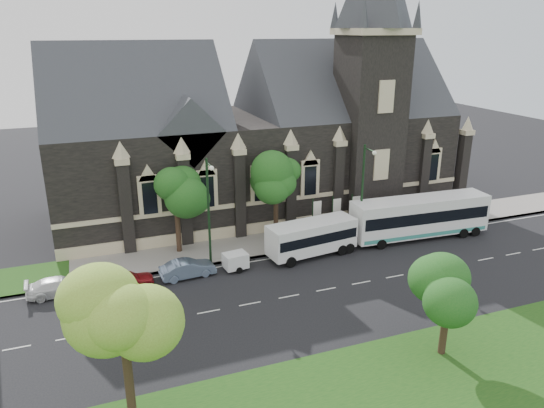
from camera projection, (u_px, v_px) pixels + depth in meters
name	position (u px, v px, depth m)	size (l,w,h in m)	color
ground	(289.00, 296.00, 37.04)	(160.00, 160.00, 0.00)	black
sidewalk	(249.00, 246.00, 45.42)	(80.00, 5.00, 0.15)	gray
museum	(266.00, 134.00, 52.69)	(40.00, 17.70, 29.90)	black
tree_park_near	(126.00, 307.00, 23.27)	(4.42, 4.42, 8.56)	black
tree_park_east	(450.00, 282.00, 29.33)	(3.40, 3.40, 6.28)	black
tree_walk_right	(277.00, 177.00, 45.68)	(4.08, 4.08, 7.80)	black
tree_walk_left	(177.00, 189.00, 42.71)	(3.91, 3.91, 7.64)	black
street_lamp_near	(364.00, 188.00, 44.97)	(0.36, 1.88, 9.00)	black
street_lamp_mid	(209.00, 207.00, 40.32)	(0.36, 1.88, 9.00)	black
banner_flag_left	(315.00, 215.00, 46.31)	(0.90, 0.10, 4.00)	black
banner_flag_center	(335.00, 212.00, 46.98)	(0.90, 0.10, 4.00)	black
banner_flag_right	(354.00, 210.00, 47.64)	(0.90, 0.10, 4.00)	black
tour_coach	(420.00, 216.00, 46.87)	(13.28, 3.58, 3.84)	white
shuttle_bus	(312.00, 236.00, 43.27)	(8.07, 3.58, 3.02)	white
box_trailer	(235.00, 261.00, 40.88)	(2.75, 1.62, 1.43)	white
sedan	(188.00, 269.00, 39.74)	(1.51, 4.32, 1.42)	#7186A4
car_far_red	(127.00, 280.00, 38.03)	(1.57, 3.91, 1.33)	maroon
car_far_white	(59.00, 286.00, 37.12)	(1.86, 4.57, 1.33)	white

